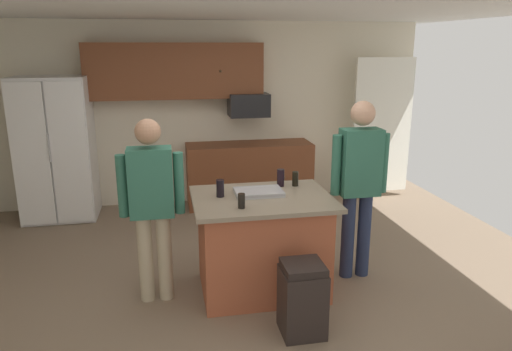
# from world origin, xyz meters

# --- Properties ---
(floor) EXTENTS (7.04, 7.04, 0.00)m
(floor) POSITION_xyz_m (0.00, 0.00, 0.00)
(floor) COLOR #7F6B56
(floor) RESTS_ON ground
(ceiling) EXTENTS (7.04, 7.04, 0.00)m
(ceiling) POSITION_xyz_m (0.00, 0.00, 2.60)
(ceiling) COLOR white
(back_wall) EXTENTS (6.40, 0.10, 2.60)m
(back_wall) POSITION_xyz_m (0.00, 2.80, 1.30)
(back_wall) COLOR beige
(back_wall) RESTS_ON ground
(french_door_window_panel) EXTENTS (0.90, 0.06, 2.00)m
(french_door_window_panel) POSITION_xyz_m (2.60, 2.40, 1.10)
(french_door_window_panel) COLOR white
(french_door_window_panel) RESTS_ON ground
(cabinet_run_upper) EXTENTS (2.40, 0.38, 0.75)m
(cabinet_run_upper) POSITION_xyz_m (-0.40, 2.60, 1.93)
(cabinet_run_upper) COLOR brown
(cabinet_run_lower) EXTENTS (1.80, 0.63, 0.90)m
(cabinet_run_lower) POSITION_xyz_m (0.60, 2.48, 0.45)
(cabinet_run_lower) COLOR brown
(cabinet_run_lower) RESTS_ON ground
(refrigerator) EXTENTS (0.93, 0.76, 1.88)m
(refrigerator) POSITION_xyz_m (-2.00, 2.38, 0.94)
(refrigerator) COLOR white
(refrigerator) RESTS_ON ground
(microwave_over_range) EXTENTS (0.56, 0.40, 0.32)m
(microwave_over_range) POSITION_xyz_m (0.60, 2.50, 1.45)
(microwave_over_range) COLOR black
(kitchen_island) EXTENTS (1.27, 0.97, 0.93)m
(kitchen_island) POSITION_xyz_m (0.26, -0.11, 0.47)
(kitchen_island) COLOR #AD5638
(kitchen_island) RESTS_ON ground
(person_elder_center) EXTENTS (0.57, 0.22, 1.67)m
(person_elder_center) POSITION_xyz_m (-0.72, -0.09, 0.96)
(person_elder_center) COLOR tan
(person_elder_center) RESTS_ON ground
(person_guest_by_door) EXTENTS (0.57, 0.23, 1.77)m
(person_guest_by_door) POSITION_xyz_m (1.24, -0.00, 1.03)
(person_guest_by_door) COLOR #232D4C
(person_guest_by_door) RESTS_ON ground
(glass_stout_tall) EXTENTS (0.07, 0.07, 0.16)m
(glass_stout_tall) POSITION_xyz_m (-0.11, -0.03, 1.01)
(glass_stout_tall) COLOR black
(glass_stout_tall) RESTS_ON kitchen_island
(tumbler_amber) EXTENTS (0.07, 0.07, 0.17)m
(tumbler_amber) POSITION_xyz_m (0.51, 0.20, 1.01)
(tumbler_amber) COLOR black
(tumbler_amber) RESTS_ON kitchen_island
(glass_dark_ale) EXTENTS (0.06, 0.06, 0.14)m
(glass_dark_ale) POSITION_xyz_m (0.65, 0.18, 1.00)
(glass_dark_ale) COLOR black
(glass_dark_ale) RESTS_ON kitchen_island
(glass_short_whisky) EXTENTS (0.06, 0.06, 0.13)m
(glass_short_whisky) POSITION_xyz_m (0.02, -0.38, 0.99)
(glass_short_whisky) COLOR black
(glass_short_whisky) RESTS_ON kitchen_island
(serving_tray) EXTENTS (0.44, 0.30, 0.04)m
(serving_tray) POSITION_xyz_m (0.24, -0.02, 0.95)
(serving_tray) COLOR #B7B7BC
(serving_tray) RESTS_ON kitchen_island
(trash_bin) EXTENTS (0.34, 0.34, 0.61)m
(trash_bin) POSITION_xyz_m (0.43, -0.87, 0.30)
(trash_bin) COLOR black
(trash_bin) RESTS_ON ground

